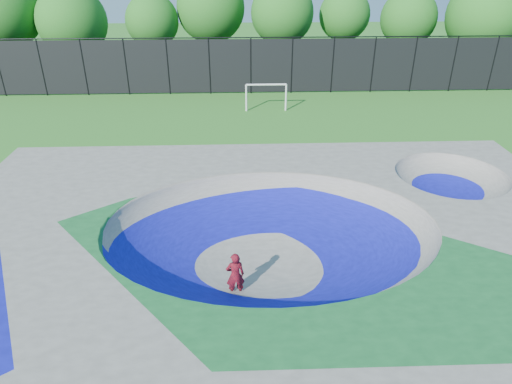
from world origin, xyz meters
TOP-DOWN VIEW (x-y plane):
  - ground at (0.00, 0.00)m, footprint 120.00×120.00m
  - skate_deck at (0.00, 0.00)m, footprint 22.00×14.00m
  - skater at (-1.16, -1.70)m, footprint 0.61×0.44m
  - skateboard at (-1.16, -1.70)m, footprint 0.78×0.24m
  - soccer_goal at (0.87, 16.71)m, footprint 2.73×0.12m
  - fence at (0.00, 21.00)m, footprint 48.09×0.09m
  - treeline at (-3.90, 26.12)m, footprint 50.91×7.35m

SIDE VIEW (x-z plane):
  - ground at x=0.00m, z-range 0.00..0.00m
  - skateboard at x=-1.16m, z-range 0.00..0.05m
  - skate_deck at x=0.00m, z-range 0.00..1.50m
  - skater at x=-1.16m, z-range 0.00..1.54m
  - soccer_goal at x=0.87m, z-range 0.34..2.15m
  - fence at x=0.00m, z-range 0.08..4.12m
  - treeline at x=-3.90m, z-range 0.72..9.19m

